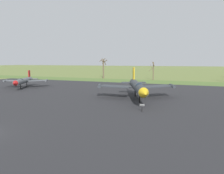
# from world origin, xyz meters

# --- Properties ---
(asphalt_apron) EXTENTS (97.25, 61.06, 0.05)m
(asphalt_apron) POSITION_xyz_m (0.00, 18.32, 0.03)
(asphalt_apron) COLOR #28282B
(asphalt_apron) RESTS_ON ground
(grass_verge_strip) EXTENTS (157.25, 12.00, 0.06)m
(grass_verge_strip) POSITION_xyz_m (0.00, 54.85, 0.03)
(grass_verge_strip) COLOR #547032
(grass_verge_strip) RESTS_ON ground
(jet_fighter_front_left) EXTENTS (13.94, 15.86, 5.44)m
(jet_fighter_front_left) POSITION_xyz_m (8.96, 22.20, 2.31)
(jet_fighter_front_left) COLOR #33383D
(jet_fighter_front_left) RESTS_ON ground
(info_placard_front_left) EXTENTS (0.69, 0.44, 1.12)m
(info_placard_front_left) POSITION_xyz_m (11.69, 13.78, 0.73)
(info_placard_front_left) COLOR black
(info_placard_front_left) RESTS_ON ground
(jet_fighter_front_right) EXTENTS (10.52, 12.29, 4.24)m
(jet_fighter_front_right) POSITION_xyz_m (-21.42, 27.48, 1.85)
(jet_fighter_front_right) COLOR #565B60
(jet_fighter_front_right) RESTS_ON ground
(bare_tree_far_left) EXTENTS (2.60, 2.32, 7.88)m
(bare_tree_far_left) POSITION_xyz_m (-14.77, 62.24, 4.47)
(bare_tree_far_left) COLOR brown
(bare_tree_far_left) RESTS_ON ground
(bare_tree_left_of_center) EXTENTS (2.22, 2.80, 6.57)m
(bare_tree_left_of_center) POSITION_xyz_m (4.61, 62.60, 3.44)
(bare_tree_left_of_center) COLOR brown
(bare_tree_left_of_center) RESTS_ON ground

